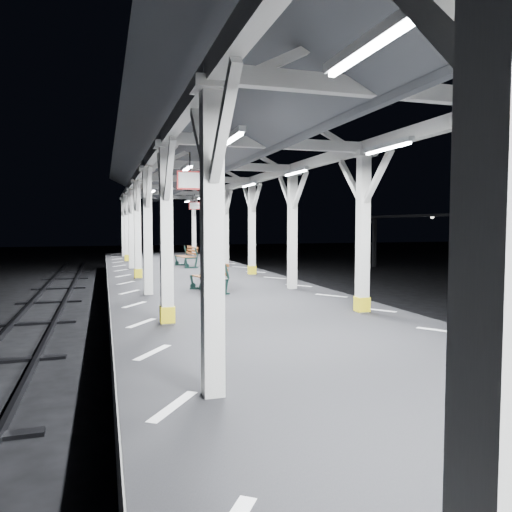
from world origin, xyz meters
name	(u,v)px	position (x,y,z in m)	size (l,w,h in m)	color
ground	(311,403)	(0.00, 0.00, 0.00)	(120.00, 120.00, 0.00)	black
platform	(311,372)	(0.00, 0.00, 0.50)	(6.00, 50.00, 1.00)	black
hazard_stripes_left	(153,352)	(-2.45, 0.00, 1.00)	(1.00, 48.00, 0.01)	silver
hazard_stripes_right	(443,331)	(2.45, 0.00, 1.00)	(1.00, 48.00, 0.01)	silver
canopy	(313,111)	(0.00, -0.02, 4.56)	(5.40, 49.00, 4.65)	silver
bench_mid	(212,276)	(-0.31, 6.04, 1.43)	(0.84, 1.55, 0.80)	black
bench_far	(213,271)	(-0.02, 7.22, 1.46)	(0.95, 1.69, 0.86)	black
bench_extra	(188,256)	(0.37, 14.14, 1.46)	(0.80, 1.67, 0.87)	black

